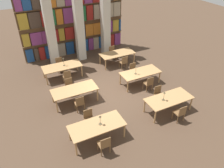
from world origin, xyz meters
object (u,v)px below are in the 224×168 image
object	(u,v)px
reading_table_2	(75,90)
reading_table_1	(169,99)
chair_9	(60,64)
pillar_right	(105,11)
chair_3	(159,94)
chair_5	(70,86)
desk_lamp_1	(164,95)
pillar_left	(48,18)
chair_6	(149,83)
chair_8	(67,76)
reading_table_5	(117,54)
pillar_center	(78,14)
chair_11	(112,52)
chair_1	(89,118)
desk_lamp_2	(136,69)
desk_lamp_0	(100,118)
reading_table_3	(140,73)
chair_7	(133,70)
reading_table_0	(97,126)
chair_0	(104,144)
chair_4	(80,103)
reading_table_4	(62,67)
chair_10	(124,62)
desk_lamp_3	(63,60)
chair_2	(180,113)

from	to	relation	value
reading_table_2	reading_table_1	bearing A→B (deg)	-35.51
chair_9	pillar_right	bearing A→B (deg)	-164.13
reading_table_1	chair_3	size ratio (longest dim) A/B	2.55
chair_5	desk_lamp_1	bearing A→B (deg)	134.99
pillar_left	chair_6	xyz separation A→B (m)	(3.74, -5.18, -2.53)
chair_8	reading_table_5	distance (m)	3.70
pillar_center	chair_11	size ratio (longest dim) A/B	6.92
chair_1	desk_lamp_2	bearing A→B (deg)	-151.42
desk_lamp_0	reading_table_3	xyz separation A→B (m)	(3.60, 2.71, -0.37)
reading_table_5	chair_7	bearing A→B (deg)	-87.27
desk_lamp_1	reading_table_2	bearing A→B (deg)	142.15
reading_table_0	reading_table_2	distance (m)	2.74
chair_11	chair_7	bearing A→B (deg)	90.90
chair_7	reading_table_3	bearing A→B (deg)	86.94
chair_5	chair_1	bearing A→B (deg)	90.27
chair_0	desk_lamp_1	size ratio (longest dim) A/B	1.89
chair_0	chair_11	size ratio (longest dim) A/B	1.00
chair_4	chair_5	distance (m)	1.56
desk_lamp_2	desk_lamp_0	bearing A→B (deg)	-140.74
desk_lamp_2	desk_lamp_1	bearing A→B (deg)	-91.83
desk_lamp_2	chair_11	size ratio (longest dim) A/B	0.55
reading_table_4	reading_table_0	bearing A→B (deg)	-90.77
chair_9	chair_10	bearing A→B (deg)	157.77
pillar_center	reading_table_2	xyz separation A→B (m)	(-1.89, -4.35, -2.33)
desk_lamp_0	chair_4	bearing A→B (deg)	95.70
chair_7	desk_lamp_3	world-z (taller)	desk_lamp_3
pillar_left	reading_table_0	distance (m)	7.47
desk_lamp_1	chair_5	world-z (taller)	desk_lamp_1
pillar_left	desk_lamp_1	size ratio (longest dim) A/B	13.09
pillar_left	chair_7	size ratio (longest dim) A/B	6.92
chair_6	chair_8	xyz separation A→B (m)	(-3.68, 2.59, 0.00)
pillar_center	pillar_right	size ratio (longest dim) A/B	1.00
chair_3	desk_lamp_2	world-z (taller)	desk_lamp_2
desk_lamp_0	desk_lamp_2	size ratio (longest dim) A/B	0.94
reading_table_0	chair_2	size ratio (longest dim) A/B	2.55
pillar_left	chair_11	xyz separation A→B (m)	(3.69, -0.94, -2.53)
chair_0	pillar_right	bearing A→B (deg)	64.63
chair_1	chair_6	size ratio (longest dim) A/B	1.00
reading_table_0	chair_6	bearing A→B (deg)	26.87
pillar_left	reading_table_5	distance (m)	4.66
chair_8	chair_11	world-z (taller)	same
desk_lamp_1	reading_table_5	world-z (taller)	desk_lamp_1
chair_1	reading_table_4	bearing A→B (deg)	-91.37
pillar_right	reading_table_0	world-z (taller)	pillar_right
desk_lamp_1	chair_6	distance (m)	1.93
reading_table_2	chair_8	size ratio (longest dim) A/B	2.55
chair_2	chair_6	distance (m)	2.58
chair_4	reading_table_5	world-z (taller)	chair_4
reading_table_1	chair_2	xyz separation A→B (m)	(0.04, -0.78, -0.21)
pillar_left	reading_table_5	xyz separation A→B (m)	(3.65, -1.73, -2.33)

